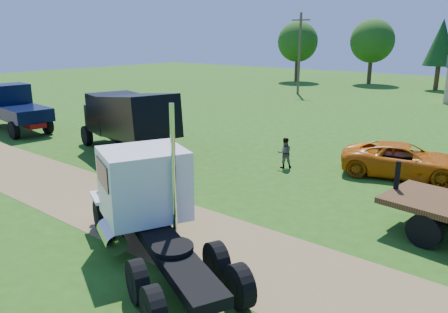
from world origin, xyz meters
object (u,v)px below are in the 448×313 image
Objects in this scene: black_dump_truck at (127,119)px; spectator_a at (146,202)px; navy_truck at (13,107)px; orange_pickup at (404,160)px; white_semi_tractor at (145,199)px.

spectator_a is at bearing -19.53° from black_dump_truck.
navy_truck reaches higher than orange_pickup.
orange_pickup is 3.16× the size of spectator_a.
white_semi_tractor is 13.24m from orange_pickup.
black_dump_truck reaches higher than navy_truck.
black_dump_truck is (-9.24, 6.76, 0.47)m from white_semi_tractor.
black_dump_truck is at bearing 168.45° from white_semi_tractor.
black_dump_truck is 14.56m from orange_pickup.
black_dump_truck is 1.56× the size of orange_pickup.
navy_truck is 20.41m from spectator_a.
navy_truck reaches higher than spectator_a.
white_semi_tractor reaches higher than navy_truck.
black_dump_truck reaches higher than spectator_a.
black_dump_truck reaches higher than orange_pickup.
white_semi_tractor reaches higher than orange_pickup.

